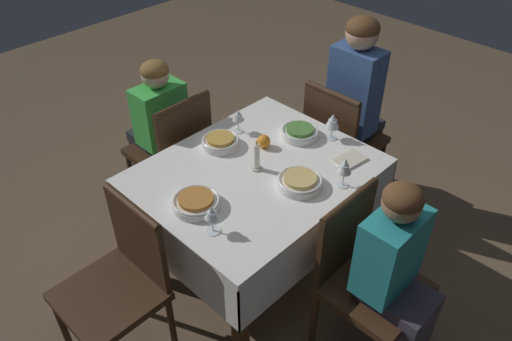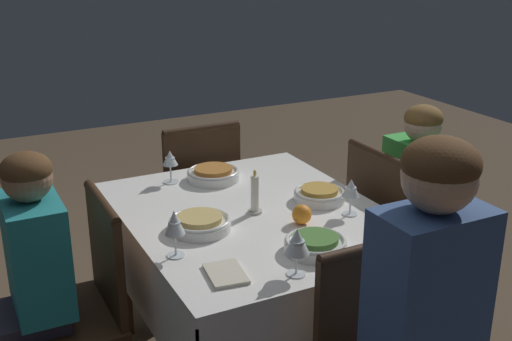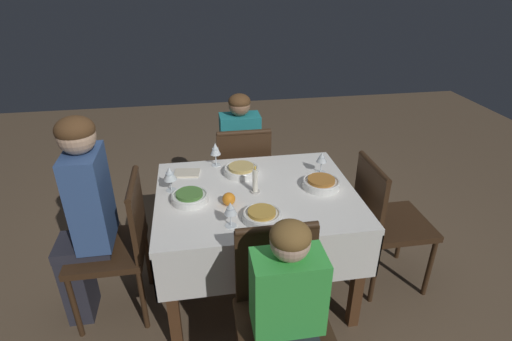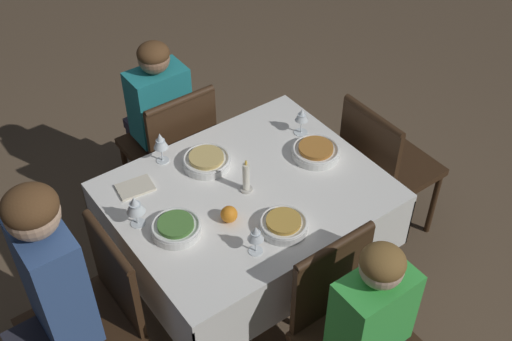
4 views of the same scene
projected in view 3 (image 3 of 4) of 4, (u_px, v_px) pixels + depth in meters
name	position (u px, v px, depth m)	size (l,w,h in m)	color
ground_plane	(256.00, 285.00, 2.68)	(8.00, 8.00, 0.00)	brown
dining_table	(256.00, 207.00, 2.39)	(1.17, 0.94, 0.72)	white
chair_east	(118.00, 241.00, 2.28)	(0.42, 0.42, 0.89)	#382314
chair_south	(242.00, 171.00, 3.06)	(0.42, 0.42, 0.89)	#382314
chair_north	(281.00, 310.00, 1.83)	(0.42, 0.42, 0.89)	#382314
chair_west	(385.00, 217.00, 2.50)	(0.42, 0.42, 0.89)	#382314
person_adult_denim	(84.00, 213.00, 2.17)	(0.34, 0.30, 1.26)	#282833
person_child_teal	(239.00, 152.00, 3.16)	(0.30, 0.33, 1.08)	#383342
person_child_green	(290.00, 327.00, 1.65)	(0.30, 0.33, 1.05)	#282833
bowl_east	(190.00, 197.00, 2.24)	(0.21, 0.21, 0.06)	white
wine_glass_east	(170.00, 174.00, 2.31)	(0.08, 0.08, 0.16)	white
bowl_south	(241.00, 170.00, 2.54)	(0.22, 0.22, 0.06)	white
wine_glass_south	(215.00, 149.00, 2.60)	(0.07, 0.07, 0.16)	white
bowl_north	(262.00, 215.00, 2.08)	(0.20, 0.20, 0.06)	white
wine_glass_north	(230.00, 209.00, 1.99)	(0.07, 0.07, 0.14)	white
bowl_west	(321.00, 183.00, 2.38)	(0.23, 0.23, 0.06)	white
wine_glass_west	(322.00, 158.00, 2.51)	(0.07, 0.07, 0.14)	white
candle_centerpiece	(255.00, 182.00, 2.31)	(0.06, 0.06, 0.17)	beige
orange_fruit	(229.00, 199.00, 2.21)	(0.07, 0.07, 0.07)	orange
napkin_red_folded	(187.00, 173.00, 2.54)	(0.17, 0.13, 0.01)	beige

